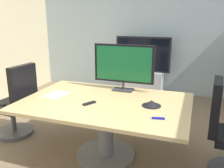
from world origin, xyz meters
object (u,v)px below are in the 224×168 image
(conference_phone, at_px, (152,103))
(remote_control, at_px, (89,103))
(conference_table, at_px, (105,114))
(office_chair_left, at_px, (17,107))
(wall_display_unit, at_px, (142,76))
(tv_monitor, at_px, (124,65))

(conference_phone, distance_m, remote_control, 0.73)
(conference_table, xyz_separation_m, conference_phone, (0.56, 0.02, 0.20))
(remote_control, bearing_deg, office_chair_left, -162.36)
(wall_display_unit, distance_m, conference_phone, 2.71)
(conference_table, height_order, conference_phone, conference_phone)
(conference_table, bearing_deg, office_chair_left, 176.96)
(conference_table, distance_m, remote_control, 0.27)
(conference_table, height_order, office_chair_left, office_chair_left)
(conference_table, distance_m, office_chair_left, 1.43)
(conference_table, height_order, wall_display_unit, wall_display_unit)
(wall_display_unit, xyz_separation_m, conference_phone, (0.68, -2.60, 0.33))
(office_chair_left, distance_m, remote_control, 1.34)
(tv_monitor, bearing_deg, remote_control, -108.21)
(office_chair_left, relative_size, tv_monitor, 1.30)
(conference_table, relative_size, office_chair_left, 1.86)
(office_chair_left, distance_m, wall_display_unit, 2.87)
(conference_phone, bearing_deg, conference_table, -177.88)
(tv_monitor, distance_m, wall_display_unit, 2.22)
(office_chair_left, height_order, remote_control, office_chair_left)
(office_chair_left, relative_size, remote_control, 6.41)
(conference_table, distance_m, tv_monitor, 0.73)
(conference_table, height_order, remote_control, remote_control)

